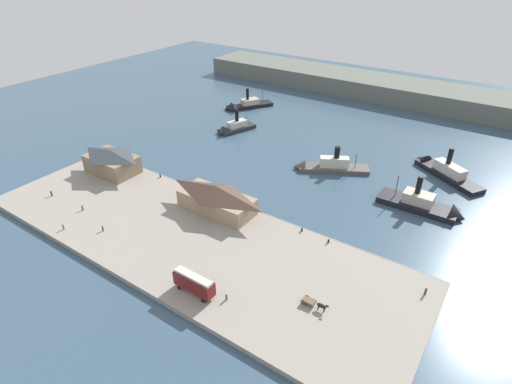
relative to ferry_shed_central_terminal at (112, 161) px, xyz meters
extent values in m
plane|color=#385166|center=(40.43, 10.33, -4.89)|extent=(320.00, 320.00, 0.00)
cube|color=gray|center=(40.43, -11.67, -4.29)|extent=(110.00, 36.00, 1.20)
cube|color=slate|center=(40.43, 6.73, -4.39)|extent=(110.00, 0.80, 1.00)
cube|color=#847056|center=(0.00, 0.00, -1.05)|extent=(15.14, 9.67, 5.28)
pyramid|color=#33383D|center=(0.00, 0.00, 2.59)|extent=(15.45, 10.16, 2.00)
cube|color=#998466|center=(39.18, 1.31, -1.46)|extent=(19.85, 8.57, 4.46)
pyramid|color=#473328|center=(39.18, 1.31, 2.08)|extent=(20.25, 9.00, 2.63)
cube|color=maroon|center=(54.21, -24.35, -1.30)|extent=(8.94, 2.41, 2.98)
cube|color=beige|center=(54.21, -24.35, 0.44)|extent=(8.58, 1.69, 0.50)
cylinder|color=black|center=(57.34, -23.15, -3.24)|extent=(0.90, 0.18, 0.90)
cylinder|color=black|center=(57.34, -25.56, -3.24)|extent=(0.90, 0.18, 0.90)
cylinder|color=black|center=(51.08, -23.15, -3.24)|extent=(0.90, 0.18, 0.90)
cylinder|color=black|center=(51.08, -25.56, -3.24)|extent=(0.90, 0.18, 0.90)
cube|color=brown|center=(74.26, -14.47, -2.84)|extent=(2.50, 1.56, 0.50)
cylinder|color=#4C3828|center=(73.51, -13.69, -3.09)|extent=(1.20, 0.10, 1.20)
cylinder|color=#4C3828|center=(73.51, -15.25, -3.09)|extent=(1.20, 0.10, 1.20)
ellipsoid|color=black|center=(76.91, -14.47, -2.59)|extent=(2.00, 0.70, 0.90)
ellipsoid|color=black|center=(78.01, -14.47, -2.04)|extent=(0.70, 0.32, 0.44)
cylinder|color=black|center=(77.51, -14.27, -3.19)|extent=(0.16, 0.16, 1.00)
cylinder|color=black|center=(77.51, -14.67, -3.19)|extent=(0.16, 0.16, 1.00)
cylinder|color=black|center=(76.31, -14.27, -3.19)|extent=(0.16, 0.16, 1.00)
cylinder|color=black|center=(76.31, -14.67, -3.19)|extent=(0.16, 0.16, 1.00)
cylinder|color=#33384C|center=(10.54, -18.48, -3.02)|extent=(0.39, 0.39, 1.35)
sphere|color=#CCA889|center=(10.54, -18.48, -2.22)|extent=(0.25, 0.25, 0.25)
cylinder|color=#4C3D33|center=(91.92, 0.70, -2.94)|extent=(0.44, 0.44, 1.50)
sphere|color=#CCA889|center=(91.92, 0.70, -2.05)|extent=(0.28, 0.28, 0.28)
cylinder|color=#4C3D33|center=(22.27, -21.31, -3.03)|extent=(0.38, 0.38, 1.31)
sphere|color=#CCA889|center=(22.27, -21.31, -2.26)|extent=(0.24, 0.24, 0.24)
cylinder|color=#232328|center=(-2.68, -18.78, -2.98)|extent=(0.42, 0.42, 1.42)
sphere|color=#CCA889|center=(-2.68, -18.78, -2.14)|extent=(0.26, 0.26, 0.26)
cylinder|color=#3D4C42|center=(60.59, -22.40, -3.04)|extent=(0.38, 0.38, 1.30)
sphere|color=#CCA889|center=(60.59, -22.40, -2.28)|extent=(0.24, 0.24, 0.24)
cylinder|color=#6B5B4C|center=(13.97, -26.29, -3.02)|extent=(0.40, 0.40, 1.35)
sphere|color=#CCA889|center=(13.97, -26.29, -2.22)|extent=(0.25, 0.25, 0.25)
cylinder|color=black|center=(69.08, 4.91, -3.24)|extent=(0.44, 0.44, 0.90)
cylinder|color=black|center=(61.87, 5.37, -3.24)|extent=(0.44, 0.44, 0.90)
cylinder|color=black|center=(14.25, 5.47, -3.24)|extent=(0.44, 0.44, 0.90)
cube|color=black|center=(-1.20, 73.83, -4.21)|extent=(15.09, 19.79, 1.37)
cone|color=black|center=(-6.47, 65.35, -4.21)|extent=(5.99, 5.60, 4.82)
cube|color=#B2A893|center=(-1.20, 73.83, -2.39)|extent=(7.44, 8.44, 2.28)
cylinder|color=black|center=(-1.77, 72.91, 1.08)|extent=(1.23, 1.23, 4.66)
cylinder|color=brown|center=(1.97, 78.92, -0.35)|extent=(0.24, 0.24, 6.36)
cube|color=#514C47|center=(53.86, 40.51, -4.25)|extent=(21.35, 14.99, 1.29)
cone|color=#514C47|center=(44.46, 35.34, -4.25)|extent=(5.68, 6.04, 4.77)
cube|color=beige|center=(53.86, 40.51, -2.04)|extent=(9.09, 6.80, 3.12)
cylinder|color=black|center=(54.35, 40.78, 1.30)|extent=(1.69, 1.69, 3.56)
cylinder|color=brown|center=(59.50, 43.61, -1.27)|extent=(0.24, 0.24, 4.67)
cube|color=black|center=(84.40, 55.31, -4.11)|extent=(22.07, 16.86, 1.57)
cone|color=black|center=(74.83, 61.46, -4.11)|extent=(6.08, 6.32, 4.88)
cube|color=beige|center=(84.40, 55.31, -1.88)|extent=(10.33, 8.32, 2.88)
cylinder|color=black|center=(83.49, 55.89, 2.00)|extent=(1.45, 1.45, 4.87)
cube|color=#23282D|center=(9.79, 49.60, -4.18)|extent=(9.50, 15.33, 1.42)
cone|color=#23282D|center=(7.48, 42.76, -4.18)|extent=(5.22, 3.94, 4.63)
cube|color=beige|center=(9.79, 49.60, -2.30)|extent=(5.40, 8.04, 2.35)
cylinder|color=black|center=(9.81, 49.65, 1.10)|extent=(1.41, 1.41, 4.44)
cylinder|color=brown|center=(11.18, 53.71, -1.35)|extent=(0.24, 0.24, 4.23)
cube|color=black|center=(81.34, 33.31, -4.08)|extent=(20.29, 6.93, 1.63)
cone|color=black|center=(91.46, 33.37, -4.08)|extent=(3.68, 6.15, 6.13)
cube|color=#B2A893|center=(81.34, 33.31, -1.84)|extent=(7.64, 4.50, 2.85)
cylinder|color=black|center=(80.72, 33.31, 1.98)|extent=(1.43, 1.43, 4.80)
cylinder|color=brown|center=(75.27, 33.28, -0.15)|extent=(0.24, 0.24, 6.22)
cube|color=#60665B|center=(40.43, 120.33, -0.89)|extent=(180.00, 24.00, 8.00)
camera|label=1|loc=(97.57, -66.61, 54.95)|focal=28.81mm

